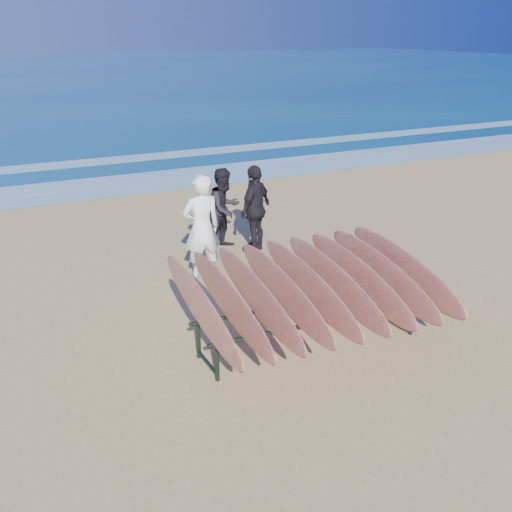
% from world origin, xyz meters
% --- Properties ---
extents(ground, '(120.00, 120.00, 0.00)m').
position_xyz_m(ground, '(0.00, 0.00, 0.00)').
color(ground, tan).
rests_on(ground, ground).
extents(foam_near, '(160.00, 160.00, 0.00)m').
position_xyz_m(foam_near, '(0.00, 10.00, 0.01)').
color(foam_near, white).
rests_on(foam_near, ground).
extents(foam_far, '(160.00, 160.00, 0.00)m').
position_xyz_m(foam_far, '(0.00, 13.50, 0.01)').
color(foam_far, white).
rests_on(foam_far, ground).
extents(surfboard_rack, '(3.28, 2.83, 1.34)m').
position_xyz_m(surfboard_rack, '(0.18, -0.42, 0.85)').
color(surfboard_rack, black).
rests_on(surfboard_rack, ground).
extents(person_white, '(0.68, 0.46, 1.83)m').
position_xyz_m(person_white, '(-0.11, 2.58, 0.92)').
color(person_white, white).
rests_on(person_white, ground).
extents(person_dark_a, '(0.94, 0.85, 1.59)m').
position_xyz_m(person_dark_a, '(0.93, 3.87, 0.80)').
color(person_dark_a, black).
rests_on(person_dark_a, ground).
extents(person_dark_b, '(1.05, 0.89, 1.69)m').
position_xyz_m(person_dark_b, '(1.38, 3.44, 0.84)').
color(person_dark_b, black).
rests_on(person_dark_b, ground).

